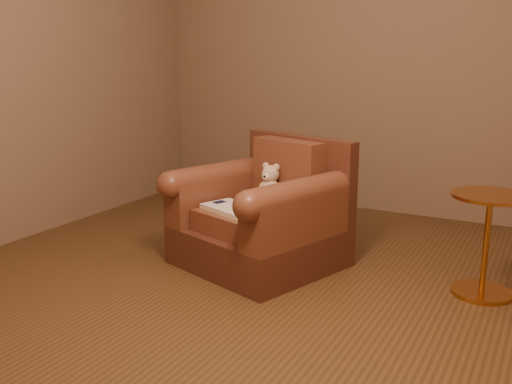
% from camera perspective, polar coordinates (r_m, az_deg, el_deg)
% --- Properties ---
extents(floor, '(4.00, 4.00, 0.00)m').
position_cam_1_polar(floor, '(3.42, 0.60, -9.38)').
color(floor, brown).
rests_on(floor, ground).
extents(armchair, '(1.12, 1.09, 0.81)m').
position_cam_1_polar(armchair, '(3.69, 0.78, -2.50)').
color(armchair, '#4F281A').
rests_on(armchair, floor).
extents(teddy_bear, '(0.20, 0.22, 0.27)m').
position_cam_1_polar(teddy_bear, '(3.72, 1.26, 0.40)').
color(teddy_bear, beige).
rests_on(teddy_bear, armchair).
extents(guidebook, '(0.45, 0.36, 0.03)m').
position_cam_1_polar(guidebook, '(3.55, -2.35, -1.68)').
color(guidebook, beige).
rests_on(guidebook, armchair).
extents(side_table, '(0.42, 0.42, 0.59)m').
position_cam_1_polar(side_table, '(3.45, 22.05, -4.60)').
color(side_table, '#C47E36').
rests_on(side_table, floor).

